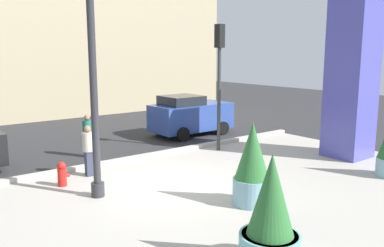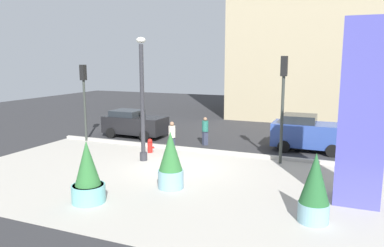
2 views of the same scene
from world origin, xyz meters
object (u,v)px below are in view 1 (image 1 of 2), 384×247
at_px(art_pillar_blue, 352,75).
at_px(traffic_light_far_side, 219,67).
at_px(lamp_post, 94,94).
at_px(car_passing_lane, 190,115).
at_px(potted_plant_near_right, 252,166).
at_px(potted_plant_mid_plaza, 270,218).
at_px(pedestrian_by_curb, 88,134).
at_px(fire_hydrant, 62,174).
at_px(pedestrian_on_sidewalk, 88,148).

xyz_separation_m(art_pillar_blue, traffic_light_far_side, (-3.18, 3.78, 0.25)).
distance_m(lamp_post, car_passing_lane, 9.00).
xyz_separation_m(potted_plant_near_right, potted_plant_mid_plaza, (-1.97, -2.37, -0.10)).
bearing_deg(pedestrian_by_curb, car_passing_lane, 9.08).
bearing_deg(potted_plant_mid_plaza, lamp_post, 100.02).
distance_m(fire_hydrant, pedestrian_on_sidewalk, 1.28).
height_order(lamp_post, traffic_light_far_side, lamp_post).
height_order(art_pillar_blue, traffic_light_far_side, art_pillar_blue).
distance_m(potted_plant_near_right, car_passing_lane, 9.15).
bearing_deg(pedestrian_on_sidewalk, potted_plant_mid_plaza, -87.27).
distance_m(art_pillar_blue, car_passing_lane, 7.54).
distance_m(lamp_post, pedestrian_on_sidewalk, 2.81).
distance_m(car_passing_lane, pedestrian_by_curb, 5.63).
bearing_deg(fire_hydrant, car_passing_lane, 25.77).
bearing_deg(fire_hydrant, lamp_post, -72.85).
distance_m(traffic_light_far_side, pedestrian_by_curb, 5.67).
bearing_deg(pedestrian_on_sidewalk, potted_plant_near_right, -64.81).
height_order(fire_hydrant, car_passing_lane, car_passing_lane).
bearing_deg(potted_plant_mid_plaza, car_passing_lane, 59.43).
bearing_deg(traffic_light_far_side, pedestrian_on_sidewalk, -179.16).
bearing_deg(pedestrian_by_curb, art_pillar_blue, -37.57).
xyz_separation_m(potted_plant_near_right, pedestrian_by_curb, (-1.33, 7.23, -0.15)).
bearing_deg(car_passing_lane, potted_plant_mid_plaza, -120.57).
height_order(traffic_light_far_side, pedestrian_on_sidewalk, traffic_light_far_side).
xyz_separation_m(fire_hydrant, traffic_light_far_side, (6.66, 0.56, 2.96)).
relative_size(art_pillar_blue, fire_hydrant, 8.20).
bearing_deg(potted_plant_mid_plaza, pedestrian_on_sidewalk, 92.73).
relative_size(potted_plant_near_right, pedestrian_by_curb, 1.36).
bearing_deg(pedestrian_by_curb, lamp_post, -110.49).
relative_size(potted_plant_mid_plaza, pedestrian_by_curb, 1.33).
distance_m(art_pillar_blue, pedestrian_on_sidewalk, 9.77).
relative_size(potted_plant_mid_plaza, car_passing_lane, 0.56).
xyz_separation_m(lamp_post, potted_plant_mid_plaza, (0.95, -5.36, -1.90)).
height_order(potted_plant_near_right, pedestrian_by_curb, potted_plant_near_right).
relative_size(art_pillar_blue, potted_plant_mid_plaza, 2.85).
distance_m(fire_hydrant, pedestrian_by_curb, 3.49).
relative_size(potted_plant_near_right, traffic_light_far_side, 0.44).
bearing_deg(traffic_light_far_side, art_pillar_blue, -49.96).
distance_m(potted_plant_mid_plaza, fire_hydrant, 6.99).
height_order(potted_plant_near_right, traffic_light_far_side, traffic_light_far_side).
distance_m(art_pillar_blue, traffic_light_far_side, 4.95).
height_order(car_passing_lane, pedestrian_by_curb, car_passing_lane).
bearing_deg(fire_hydrant, art_pillar_blue, -18.12).
height_order(art_pillar_blue, pedestrian_on_sidewalk, art_pillar_blue).
bearing_deg(lamp_post, potted_plant_near_right, -45.66).
relative_size(lamp_post, car_passing_lane, 1.51).
bearing_deg(fire_hydrant, potted_plant_mid_plaza, -78.41).
relative_size(potted_plant_near_right, fire_hydrant, 2.92).
bearing_deg(fire_hydrant, traffic_light_far_side, 4.85).
bearing_deg(potted_plant_mid_plaza, traffic_light_far_side, 54.56).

